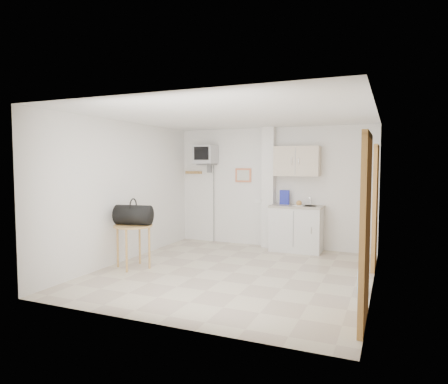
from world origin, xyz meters
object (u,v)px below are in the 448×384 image
at_px(crt_television, 206,155).
at_px(round_table, 133,231).
at_px(water_bottle, 362,283).
at_px(duffel_bag, 133,215).

xyz_separation_m(crt_television, round_table, (-0.20, -2.40, -1.31)).
bearing_deg(water_bottle, crt_television, 145.80).
height_order(crt_television, water_bottle, crt_television).
xyz_separation_m(crt_television, duffel_bag, (-0.21, -2.38, -1.04)).
relative_size(duffel_bag, water_bottle, 1.91).
bearing_deg(water_bottle, round_table, -178.89).
xyz_separation_m(round_table, water_bottle, (3.63, 0.07, -0.48)).
bearing_deg(round_table, duffel_bag, 107.26).
relative_size(crt_television, water_bottle, 6.31).
height_order(crt_television, round_table, crt_television).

